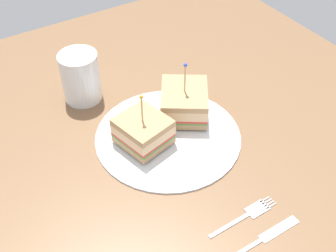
{
  "coord_description": "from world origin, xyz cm",
  "views": [
    {
      "loc": [
        48.18,
        -30.11,
        55.39
      ],
      "look_at": [
        0.0,
        0.0,
        2.8
      ],
      "focal_mm": 46.22,
      "sensor_mm": 36.0,
      "label": 1
    }
  ],
  "objects": [
    {
      "name": "sandwich_half_back",
      "position": [
        -0.75,
        -4.68,
        3.34
      ],
      "size": [
        9.99,
        9.56,
        10.54
      ],
      "color": "tan",
      "rests_on": "plate"
    },
    {
      "name": "plate",
      "position": [
        0.0,
        0.0,
        0.4
      ],
      "size": [
        26.61,
        26.61,
        0.8
      ],
      "primitive_type": "cylinder",
      "color": "white",
      "rests_on": "ground_plane"
    },
    {
      "name": "sandwich_half_front",
      "position": [
        -3.57,
        5.83,
        3.42
      ],
      "size": [
        13.18,
        12.74,
        11.31
      ],
      "color": "tan",
      "rests_on": "plate"
    },
    {
      "name": "ground_plane",
      "position": [
        0.0,
        0.0,
        -1.0
      ],
      "size": [
        100.36,
        100.36,
        2.0
      ],
      "primitive_type": "cube",
      "color": "brown"
    },
    {
      "name": "fork",
      "position": [
        21.12,
        1.66,
        0.18
      ],
      "size": [
        2.25,
        12.57,
        0.35
      ],
      "color": "silver",
      "rests_on": "ground_plane"
    },
    {
      "name": "knife",
      "position": [
        25.64,
        1.38,
        0.18
      ],
      "size": [
        1.52,
        13.21,
        0.35
      ],
      "color": "silver",
      "rests_on": "ground_plane"
    },
    {
      "name": "drink_glass",
      "position": [
        -18.98,
        -8.32,
        4.57
      ],
      "size": [
        7.59,
        7.59,
        10.12
      ],
      "color": "beige",
      "rests_on": "ground_plane"
    }
  ]
}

